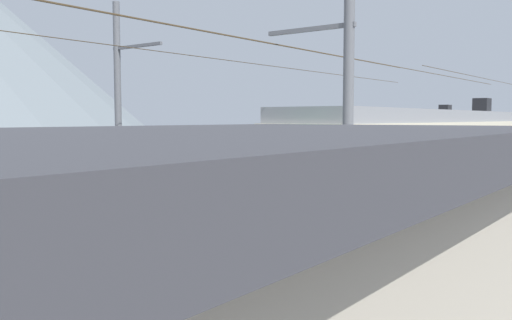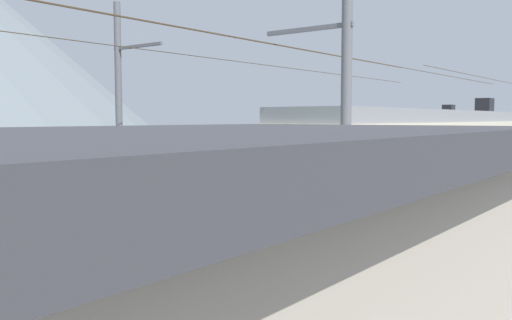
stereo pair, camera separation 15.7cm
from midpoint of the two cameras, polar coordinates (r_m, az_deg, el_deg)
name	(u,v)px [view 2 (the right image)]	position (r m, az deg, el deg)	size (l,w,h in m)	color
ground_plane	(243,304)	(10.77, -0.89, -14.82)	(400.00, 400.00, 0.00)	#424247
track_near	(191,287)	(11.62, -6.39, -13.03)	(120.00, 3.00, 0.28)	#5B5651
track_far	(38,246)	(16.12, -21.59, -8.37)	(120.00, 3.00, 0.28)	#5B5651
train_near_platform	(454,148)	(25.57, 20.16, 1.16)	(27.46, 3.01, 4.27)	#2D2D30
train_far_track	(423,138)	(38.41, 17.14, 2.22)	(30.95, 2.88, 4.27)	#2D2D30
catenary_mast_mid	(340,110)	(12.29, 9.14, 5.19)	(39.26, 2.29, 7.07)	slate
catenary_mast_far_side	(122,105)	(19.90, -13.65, 5.58)	(39.26, 2.41, 7.60)	slate
platform_sign	(218,233)	(7.36, -3.41, -7.65)	(0.70, 0.08, 2.22)	#59595B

